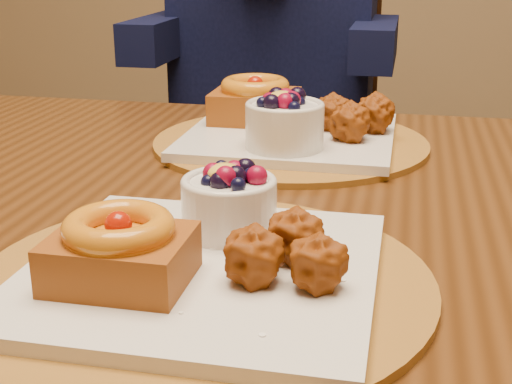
% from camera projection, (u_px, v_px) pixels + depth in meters
% --- Properties ---
extents(dining_table, '(1.60, 0.90, 0.76)m').
position_uv_depth(dining_table, '(258.00, 261.00, 0.81)').
color(dining_table, '#371C0A').
rests_on(dining_table, ground).
extents(place_setting_near, '(0.38, 0.38, 0.08)m').
position_uv_depth(place_setting_near, '(201.00, 257.00, 0.58)').
color(place_setting_near, brown).
rests_on(place_setting_near, dining_table).
extents(place_setting_far, '(0.38, 0.38, 0.09)m').
position_uv_depth(place_setting_far, '(287.00, 126.00, 0.98)').
color(place_setting_far, brown).
rests_on(place_setting_far, dining_table).
extents(chair_far, '(0.45, 0.45, 0.92)m').
position_uv_depth(chair_far, '(282.00, 161.00, 1.77)').
color(chair_far, black).
rests_on(chair_far, ground).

